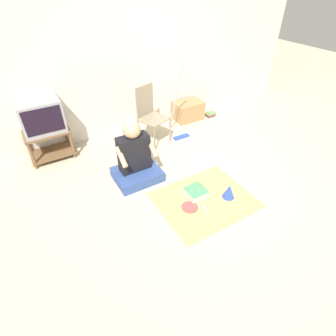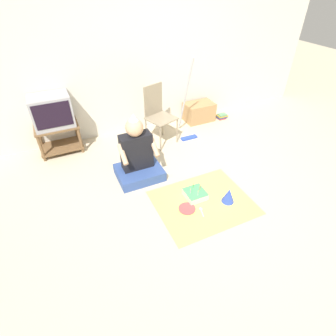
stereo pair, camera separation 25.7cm
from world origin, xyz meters
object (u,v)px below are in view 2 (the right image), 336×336
folding_chair (158,111)px  birthday_cake (195,194)px  tv (52,111)px  person_seated (138,158)px  book_pile (222,116)px  dust_mop (187,114)px  party_hat_blue (229,195)px  cardboard_box_stack (199,112)px  paper_plate (187,209)px

folding_chair → birthday_cake: 1.54m
tv → person_seated: (0.88, -1.10, -0.38)m
birthday_cake → person_seated: bearing=125.0°
book_pile → dust_mop: bearing=-162.8°
book_pile → tv: bearing=177.5°
folding_chair → person_seated: 1.00m
tv → book_pile: size_ratio=2.86×
party_hat_blue → person_seated: bearing=131.0°
cardboard_box_stack → person_seated: person_seated is taller
tv → folding_chair: size_ratio=0.59×
cardboard_box_stack → paper_plate: cardboard_box_stack is taller
dust_mop → birthday_cake: (-0.61, -1.39, -0.35)m
folding_chair → book_pile: 1.51m
person_seated → paper_plate: (0.30, -0.85, -0.29)m
folding_chair → party_hat_blue: (0.21, -1.70, -0.42)m
birthday_cake → party_hat_blue: (0.33, -0.24, 0.05)m
dust_mop → party_hat_blue: size_ratio=6.80×
folding_chair → cardboard_box_stack: size_ratio=1.75×
tv → party_hat_blue: tv is taller
folding_chair → paper_plate: folding_chair is taller
party_hat_blue → birthday_cake: bearing=144.0°
person_seated → party_hat_blue: 1.27m
party_hat_blue → paper_plate: 0.53m
paper_plate → party_hat_blue: bearing=-10.4°
person_seated → birthday_cake: 0.90m
party_hat_blue → book_pile: bearing=57.8°
dust_mop → party_hat_blue: dust_mop is taller
folding_chair → paper_plate: 1.71m
folding_chair → party_hat_blue: folding_chair is taller
tv → birthday_cake: (1.37, -1.81, -0.63)m
tv → folding_chair: bearing=-13.1°
cardboard_box_stack → person_seated: 1.94m
party_hat_blue → cardboard_box_stack: bearing=69.4°
tv → birthday_cake: 2.36m
birthday_cake → paper_plate: bearing=-142.9°
cardboard_box_stack → person_seated: bearing=-145.4°
book_pile → birthday_cake: birthday_cake is taller
dust_mop → person_seated: dust_mop is taller
folding_chair → tv: bearing=166.9°
person_seated → party_hat_blue: person_seated is taller
cardboard_box_stack → folding_chair: bearing=-160.5°
folding_chair → person_seated: person_seated is taller
dust_mop → folding_chair: bearing=172.5°
folding_chair → person_seated: (-0.61, -0.75, -0.22)m
paper_plate → folding_chair: bearing=79.0°
cardboard_box_stack → paper_plate: bearing=-123.4°
birthday_cake → paper_plate: size_ratio=1.23×
book_pile → party_hat_blue: 2.27m
tv → cardboard_box_stack: (2.47, -0.00, -0.51)m
dust_mop → person_seated: 1.31m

